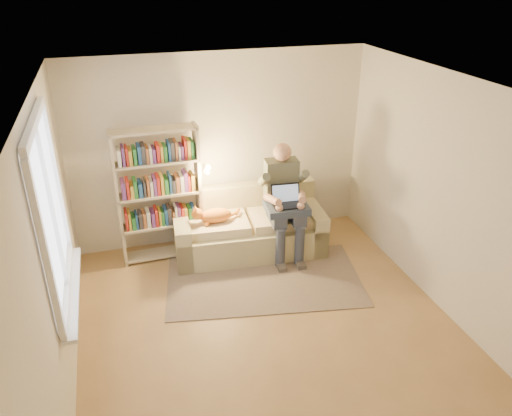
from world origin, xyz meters
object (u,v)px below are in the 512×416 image
object	(u,v)px
person	(284,196)
sofa	(248,229)
cat	(213,215)
bookshelf	(159,189)
laptop	(289,199)

from	to	relation	value
person	sofa	bearing A→B (deg)	161.22
cat	bookshelf	bearing A→B (deg)	163.91
bookshelf	cat	bearing A→B (deg)	-22.34
person	laptop	world-z (taller)	person
laptop	person	bearing A→B (deg)	102.59
sofa	person	bearing A→B (deg)	-18.78
person	bookshelf	xyz separation A→B (m)	(-1.57, 0.35, 0.15)
cat	laptop	xyz separation A→B (m)	(0.95, -0.25, 0.21)
cat	laptop	bearing A→B (deg)	-10.11
cat	bookshelf	world-z (taller)	bookshelf
sofa	laptop	distance (m)	0.79
laptop	sofa	bearing A→B (deg)	148.24
sofa	laptop	bearing A→B (deg)	-31.76
person	cat	size ratio (longest dim) A/B	2.36
sofa	bookshelf	world-z (taller)	bookshelf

